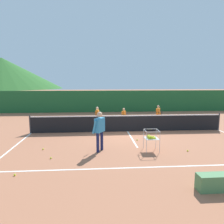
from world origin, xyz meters
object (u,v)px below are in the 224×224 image
(courtside_bench, at_px, (224,182))
(tennis_ball_0, at_px, (51,158))
(ball_cart, at_px, (151,137))
(tennis_ball_3, at_px, (43,149))
(student_0, at_px, (97,115))
(tennis_ball_2, at_px, (15,175))
(student_2, at_px, (158,113))
(tennis_ball_4, at_px, (137,140))
(student_1, at_px, (124,115))
(tennis_ball_5, at_px, (188,151))
(instructor, at_px, (100,128))
(tennis_net, at_px, (128,123))

(courtside_bench, bearing_deg, tennis_ball_0, 152.82)
(ball_cart, xyz_separation_m, tennis_ball_3, (-4.63, 0.47, -0.56))
(student_0, bearing_deg, tennis_ball_2, -111.10)
(student_2, xyz_separation_m, ball_cart, (-1.91, -5.34, -0.20))
(student_0, distance_m, tennis_ball_4, 3.90)
(student_0, height_order, tennis_ball_3, student_0)
(tennis_ball_0, height_order, tennis_ball_3, same)
(ball_cart, bearing_deg, student_1, 95.76)
(tennis_ball_4, relative_size, tennis_ball_5, 1.00)
(instructor, height_order, tennis_ball_4, instructor)
(tennis_net, bearing_deg, tennis_ball_4, -83.91)
(tennis_ball_0, relative_size, tennis_ball_5, 1.00)
(tennis_net, distance_m, tennis_ball_3, 5.14)
(student_2, height_order, tennis_ball_3, student_2)
(student_1, xyz_separation_m, tennis_ball_5, (2.05, -5.19, -0.69))
(tennis_net, distance_m, tennis_ball_2, 7.05)
(student_0, distance_m, tennis_ball_3, 5.03)
(tennis_ball_4, bearing_deg, student_0, 120.95)
(student_0, height_order, student_2, student_2)
(student_2, bearing_deg, ball_cart, -109.67)
(tennis_ball_0, distance_m, tennis_ball_5, 5.63)
(instructor, xyz_separation_m, tennis_ball_4, (1.90, 1.42, -0.98))
(instructor, height_order, tennis_ball_5, instructor)
(tennis_ball_5, height_order, courtside_bench, courtside_bench)
(tennis_ball_0, bearing_deg, tennis_ball_4, 29.92)
(student_0, relative_size, tennis_ball_4, 19.39)
(tennis_ball_5, bearing_deg, student_1, 111.50)
(student_1, bearing_deg, student_2, 8.16)
(ball_cart, relative_size, tennis_ball_5, 13.22)
(tennis_net, xyz_separation_m, tennis_ball_5, (2.03, -3.67, -0.47))
(student_0, relative_size, ball_cart, 1.47)
(tennis_net, relative_size, tennis_ball_0, 165.95)
(student_2, xyz_separation_m, tennis_ball_5, (-0.36, -5.54, -0.76))
(tennis_ball_0, relative_size, tennis_ball_4, 1.00)
(tennis_ball_0, xyz_separation_m, tennis_ball_4, (3.79, 2.18, 0.00))
(tennis_net, bearing_deg, student_1, 90.68)
(student_2, relative_size, ball_cart, 1.47)
(tennis_net, bearing_deg, tennis_ball_0, -131.16)
(tennis_net, relative_size, tennis_ball_5, 165.95)
(tennis_ball_0, bearing_deg, tennis_ball_2, -120.56)
(tennis_net, distance_m, instructor, 3.78)
(tennis_ball_3, bearing_deg, courtside_bench, -33.16)
(student_2, bearing_deg, tennis_ball_2, -132.72)
(tennis_ball_2, xyz_separation_m, courtside_bench, (6.05, -1.30, 0.20))
(tennis_ball_2, relative_size, tennis_ball_3, 1.00)
(tennis_net, height_order, student_0, student_0)
(ball_cart, distance_m, courtside_bench, 3.54)
(instructor, bearing_deg, student_2, 51.87)
(tennis_ball_0, height_order, tennis_ball_5, same)
(instructor, relative_size, tennis_ball_2, 24.91)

